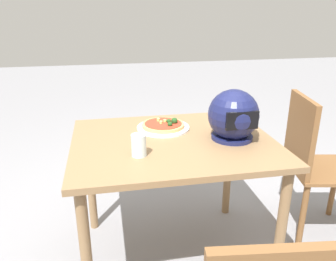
# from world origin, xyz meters

# --- Properties ---
(ground_plane) EXTENTS (14.00, 14.00, 0.00)m
(ground_plane) POSITION_xyz_m (0.00, 0.00, 0.00)
(ground_plane) COLOR gray
(dining_table) EXTENTS (1.04, 0.84, 0.73)m
(dining_table) POSITION_xyz_m (0.00, 0.00, 0.64)
(dining_table) COLOR olive
(dining_table) RESTS_ON ground
(pizza_plate) EXTENTS (0.30, 0.30, 0.01)m
(pizza_plate) POSITION_xyz_m (0.02, -0.17, 0.74)
(pizza_plate) COLOR white
(pizza_plate) RESTS_ON dining_table
(pizza) EXTENTS (0.24, 0.24, 0.05)m
(pizza) POSITION_xyz_m (0.02, -0.17, 0.76)
(pizza) COLOR tan
(pizza) RESTS_ON pizza_plate
(motorcycle_helmet) EXTENTS (0.26, 0.26, 0.26)m
(motorcycle_helmet) POSITION_xyz_m (-0.30, 0.04, 0.86)
(motorcycle_helmet) COLOR #191E4C
(motorcycle_helmet) RESTS_ON dining_table
(drinking_glass) EXTENTS (0.07, 0.07, 0.10)m
(drinking_glass) POSITION_xyz_m (0.20, 0.16, 0.79)
(drinking_glass) COLOR silver
(drinking_glass) RESTS_ON dining_table
(chair_side) EXTENTS (0.47, 0.47, 0.90)m
(chair_side) POSITION_xyz_m (-0.88, -0.07, 0.51)
(chair_side) COLOR brown
(chair_side) RESTS_ON ground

